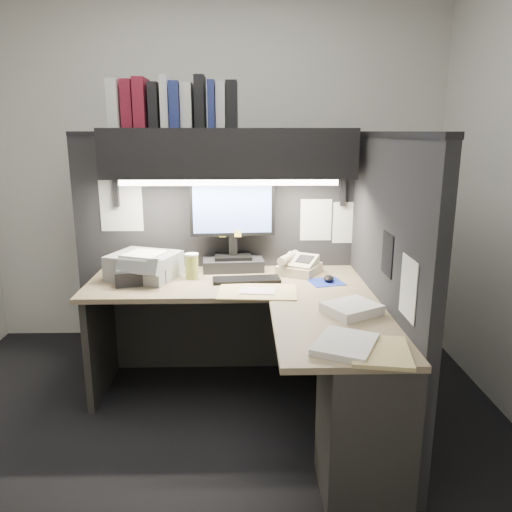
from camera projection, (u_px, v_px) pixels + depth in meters
name	position (u px, v px, depth m)	size (l,w,h in m)	color
floor	(206.00, 438.00, 2.73)	(3.50, 3.50, 0.00)	black
wall_back	(216.00, 169.00, 3.86)	(3.50, 0.04, 2.70)	silver
wall_front	(133.00, 284.00, 0.95)	(3.50, 0.04, 2.70)	silver
partition_back	(217.00, 255.00, 3.44)	(1.90, 0.06, 1.60)	black
partition_right	(384.00, 287.00, 2.73)	(0.06, 1.50, 1.60)	black
desk	(285.00, 363.00, 2.63)	(1.70, 1.53, 0.73)	#817352
overhead_shelf	(229.00, 153.00, 3.09)	(1.55, 0.34, 0.30)	black
task_light_tube	(229.00, 183.00, 3.00)	(0.04, 0.04, 1.32)	white
monitor	(233.00, 235.00, 3.29)	(0.56, 0.27, 0.60)	black
keyboard	(246.00, 280.00, 3.08)	(0.41, 0.14, 0.02)	black
mousepad	(326.00, 282.00, 3.06)	(0.20, 0.18, 0.00)	#1B2C96
mouse	(329.00, 278.00, 3.07)	(0.06, 0.10, 0.04)	black
telephone	(299.00, 266.00, 3.25)	(0.24, 0.25, 0.10)	#BFB593
coffee_cup	(192.00, 267.00, 3.12)	(0.08, 0.08, 0.15)	#ACC04D
printer	(144.00, 266.00, 3.14)	(0.39, 0.33, 0.16)	gray
notebook_stack	(140.00, 274.00, 3.08)	(0.30, 0.25, 0.09)	black
open_folder	(257.00, 292.00, 2.87)	(0.45, 0.29, 0.01)	tan
paper_stack_a	(352.00, 309.00, 2.54)	(0.26, 0.22, 0.05)	white
paper_stack_b	(345.00, 344.00, 2.13)	(0.24, 0.29, 0.03)	white
manila_stack	(380.00, 351.00, 2.08)	(0.24, 0.31, 0.02)	tan
binder_row	(174.00, 104.00, 3.02)	(0.76, 0.26, 0.30)	silver
pinned_papers	(278.00, 229.00, 3.03)	(1.76, 1.31, 0.51)	white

